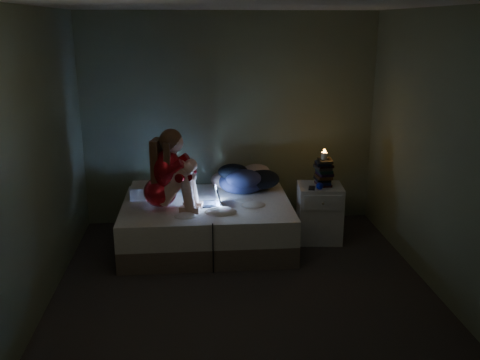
{
  "coord_description": "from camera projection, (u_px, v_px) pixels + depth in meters",
  "views": [
    {
      "loc": [
        -0.43,
        -4.53,
        2.46
      ],
      "look_at": [
        0.05,
        1.0,
        0.8
      ],
      "focal_mm": 39.53,
      "sensor_mm": 36.0,
      "label": 1
    }
  ],
  "objects": [
    {
      "name": "bed",
      "position": [
        207.0,
        224.0,
        6.02
      ],
      "size": [
        1.88,
        1.41,
        0.52
      ],
      "primitive_type": null,
      "color": "beige",
      "rests_on": "ground"
    },
    {
      "name": "phone",
      "position": [
        313.0,
        188.0,
        5.94
      ],
      "size": [
        0.09,
        0.15,
        0.01
      ],
      "primitive_type": "cube",
      "rotation": [
        0.0,
        0.0,
        -0.16
      ],
      "color": "black",
      "rests_on": "nightstand"
    },
    {
      "name": "woman",
      "position": [
        159.0,
        169.0,
        5.62
      ],
      "size": [
        0.62,
        0.47,
        0.89
      ],
      "primitive_type": null,
      "rotation": [
        0.0,
        0.0,
        -0.22
      ],
      "color": "#880200",
      "rests_on": "bed"
    },
    {
      "name": "blue_orb",
      "position": [
        321.0,
        186.0,
        5.9
      ],
      "size": [
        0.08,
        0.08,
        0.08
      ],
      "primitive_type": "sphere",
      "color": "navy",
      "rests_on": "nightstand"
    },
    {
      "name": "laptop",
      "position": [
        206.0,
        196.0,
        5.83
      ],
      "size": [
        0.32,
        0.22,
        0.22
      ],
      "primitive_type": null,
      "rotation": [
        0.0,
        0.0,
        0.01
      ],
      "color": "black",
      "rests_on": "bed"
    },
    {
      "name": "nightstand",
      "position": [
        319.0,
        213.0,
        6.15
      ],
      "size": [
        0.54,
        0.49,
        0.66
      ],
      "primitive_type": "cube",
      "rotation": [
        0.0,
        0.0,
        -0.1
      ],
      "color": "silver",
      "rests_on": "ground"
    },
    {
      "name": "clothes_pile",
      "position": [
        242.0,
        177.0,
        6.29
      ],
      "size": [
        0.69,
        0.61,
        0.35
      ],
      "primitive_type": null,
      "rotation": [
        0.0,
        0.0,
        -0.27
      ],
      "color": "navy",
      "rests_on": "bed"
    },
    {
      "name": "ceiling",
      "position": [
        245.0,
        3.0,
        4.32
      ],
      "size": [
        3.6,
        3.8,
        0.02
      ],
      "primitive_type": "cube",
      "color": "silver",
      "rests_on": "ground"
    },
    {
      "name": "book_stack",
      "position": [
        323.0,
        172.0,
        6.02
      ],
      "size": [
        0.19,
        0.25,
        0.31
      ],
      "primitive_type": null,
      "color": "black",
      "rests_on": "nightstand"
    },
    {
      "name": "wall_right",
      "position": [
        440.0,
        154.0,
        4.84
      ],
      "size": [
        0.02,
        3.8,
        2.6
      ],
      "primitive_type": "cube",
      "color": "#58614B",
      "rests_on": "ground"
    },
    {
      "name": "wall_back",
      "position": [
        230.0,
        120.0,
        6.52
      ],
      "size": [
        3.6,
        0.02,
        2.6
      ],
      "primitive_type": "cube",
      "color": "#58614B",
      "rests_on": "ground"
    },
    {
      "name": "candle",
      "position": [
        324.0,
        156.0,
        5.96
      ],
      "size": [
        0.07,
        0.07,
        0.08
      ],
      "primitive_type": "cylinder",
      "color": "beige",
      "rests_on": "book_stack"
    },
    {
      "name": "wall_left",
      "position": [
        35.0,
        163.0,
        4.54
      ],
      "size": [
        0.02,
        3.8,
        2.6
      ],
      "primitive_type": "cube",
      "color": "#58614B",
      "rests_on": "ground"
    },
    {
      "name": "pillow",
      "position": [
        153.0,
        190.0,
        6.14
      ],
      "size": [
        0.49,
        0.35,
        0.14
      ],
      "primitive_type": "cube",
      "color": "white",
      "rests_on": "bed"
    },
    {
      "name": "wall_front",
      "position": [
        277.0,
        244.0,
        2.87
      ],
      "size": [
        3.6,
        0.02,
        2.6
      ],
      "primitive_type": "cube",
      "color": "#58614B",
      "rests_on": "ground"
    },
    {
      "name": "floor",
      "position": [
        244.0,
        290.0,
        5.07
      ],
      "size": [
        3.6,
        3.8,
        0.02
      ],
      "primitive_type": "cube",
      "color": "#2B2724",
      "rests_on": "ground"
    }
  ]
}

